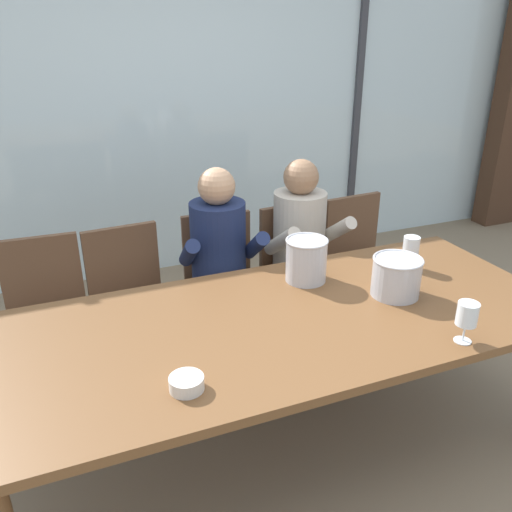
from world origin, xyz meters
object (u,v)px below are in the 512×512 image
at_px(wine_glass_near_bucket, 467,315).
at_px(wine_glass_by_left_taster, 411,247).
at_px(tasting_bowl, 187,383).
at_px(person_beige_jumper, 305,246).
at_px(dining_table, 286,329).
at_px(chair_near_curtain, 46,307).
at_px(chair_right_of_center, 297,263).
at_px(chair_near_window_right, 359,252).
at_px(ice_bucket_primary, 397,276).
at_px(chair_center, 221,276).
at_px(ice_bucket_secondary, 306,259).
at_px(person_navy_polo, 222,259).
at_px(chair_left_of_center, 130,293).

bearing_deg(wine_glass_near_bucket, wine_glass_by_left_taster, 70.35).
xyz_separation_m(tasting_bowl, wine_glass_by_left_taster, (1.35, 0.54, 0.09)).
distance_m(person_beige_jumper, wine_glass_by_left_taster, 0.68).
xyz_separation_m(dining_table, chair_near_curtain, (-0.99, 0.93, -0.16)).
distance_m(chair_right_of_center, chair_near_window_right, 0.46).
distance_m(dining_table, tasting_bowl, 0.62).
height_order(dining_table, person_beige_jumper, person_beige_jumper).
relative_size(ice_bucket_primary, tasting_bowl, 1.88).
distance_m(chair_near_curtain, wine_glass_near_bucket, 2.11).
relative_size(chair_near_curtain, wine_glass_by_left_taster, 5.00).
distance_m(chair_near_window_right, person_beige_jumper, 0.52).
bearing_deg(chair_near_curtain, chair_near_window_right, 1.72).
relative_size(chair_right_of_center, wine_glass_by_left_taster, 5.00).
xyz_separation_m(dining_table, chair_right_of_center, (0.52, 0.93, -0.16)).
height_order(chair_near_curtain, tasting_bowl, chair_near_curtain).
relative_size(chair_center, ice_bucket_primary, 3.73).
height_order(chair_near_window_right, wine_glass_near_bucket, wine_glass_near_bucket).
distance_m(ice_bucket_secondary, wine_glass_near_bucket, 0.81).
distance_m(person_navy_polo, wine_glass_near_bucket, 1.40).
relative_size(dining_table, chair_left_of_center, 2.89).
relative_size(person_beige_jumper, wine_glass_by_left_taster, 6.84).
relative_size(chair_left_of_center, person_navy_polo, 0.73).
xyz_separation_m(ice_bucket_primary, wine_glass_by_left_taster, (0.25, 0.23, 0.02)).
bearing_deg(chair_left_of_center, ice_bucket_primary, -44.43).
bearing_deg(chair_center, tasting_bowl, -107.56).
height_order(chair_right_of_center, chair_near_window_right, same).
distance_m(chair_center, wine_glass_near_bucket, 1.53).
xyz_separation_m(chair_near_window_right, person_navy_polo, (-1.01, -0.13, 0.17)).
distance_m(chair_near_window_right, person_navy_polo, 1.03).
relative_size(chair_left_of_center, chair_right_of_center, 1.00).
xyz_separation_m(dining_table, chair_near_window_right, (0.98, 0.93, -0.16)).
height_order(chair_left_of_center, ice_bucket_primary, ice_bucket_primary).
relative_size(chair_right_of_center, chair_near_window_right, 1.00).
bearing_deg(wine_glass_by_left_taster, dining_table, -164.73).
bearing_deg(ice_bucket_primary, chair_right_of_center, 92.85).
relative_size(tasting_bowl, wine_glass_near_bucket, 0.71).
relative_size(ice_bucket_primary, wine_glass_by_left_taster, 1.34).
bearing_deg(wine_glass_by_left_taster, chair_near_window_right, 76.64).
bearing_deg(ice_bucket_secondary, chair_near_curtain, 152.82).
distance_m(ice_bucket_secondary, wine_glass_by_left_taster, 0.57).
xyz_separation_m(chair_right_of_center, person_beige_jumper, (-0.01, -0.12, 0.17)).
bearing_deg(chair_near_window_right, chair_left_of_center, 175.42).
bearing_deg(wine_glass_by_left_taster, chair_center, 138.38).
distance_m(ice_bucket_primary, ice_bucket_secondary, 0.44).
relative_size(chair_near_window_right, ice_bucket_primary, 3.73).
distance_m(chair_left_of_center, chair_center, 0.55).
relative_size(chair_right_of_center, wine_glass_near_bucket, 5.00).
height_order(dining_table, chair_right_of_center, chair_right_of_center).
relative_size(chair_center, wine_glass_by_left_taster, 5.00).
height_order(chair_left_of_center, chair_near_window_right, same).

